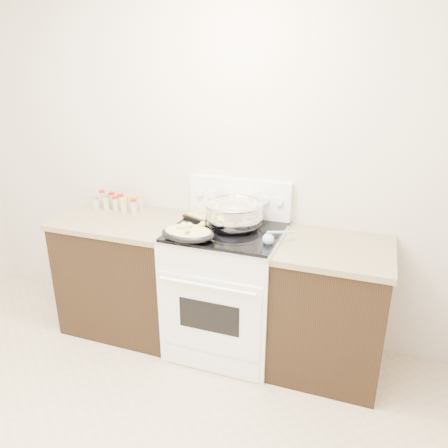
% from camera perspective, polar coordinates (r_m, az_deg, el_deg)
% --- Properties ---
extents(room_shell, '(4.10, 3.60, 2.75)m').
position_cam_1_polar(room_shell, '(1.77, -26.87, 7.62)').
color(room_shell, beige).
rests_on(room_shell, ground).
extents(counter_left, '(0.93, 0.67, 0.92)m').
position_cam_1_polar(counter_left, '(3.52, -12.55, -6.21)').
color(counter_left, black).
rests_on(counter_left, ground).
extents(counter_right, '(0.73, 0.67, 0.92)m').
position_cam_1_polar(counter_right, '(3.06, 13.59, -10.73)').
color(counter_right, black).
rests_on(counter_right, ground).
extents(kitchen_range, '(0.78, 0.73, 1.22)m').
position_cam_1_polar(kitchen_range, '(3.18, 0.34, -8.28)').
color(kitchen_range, white).
rests_on(kitchen_range, ground).
extents(mixing_bowl, '(0.53, 0.53, 0.24)m').
position_cam_1_polar(mixing_bowl, '(2.97, 1.30, 1.22)').
color(mixing_bowl, silver).
rests_on(mixing_bowl, kitchen_range).
extents(roasting_pan, '(0.36, 0.25, 0.11)m').
position_cam_1_polar(roasting_pan, '(2.81, -4.75, -1.11)').
color(roasting_pan, black).
rests_on(roasting_pan, kitchen_range).
extents(baking_sheet, '(0.48, 0.42, 0.06)m').
position_cam_1_polar(baking_sheet, '(3.16, -1.06, 0.98)').
color(baking_sheet, black).
rests_on(baking_sheet, kitchen_range).
extents(wooden_spoon, '(0.13, 0.24, 0.04)m').
position_cam_1_polar(wooden_spoon, '(3.02, -2.58, -0.16)').
color(wooden_spoon, tan).
rests_on(wooden_spoon, kitchen_range).
extents(blue_ladle, '(0.18, 0.22, 0.09)m').
position_cam_1_polar(blue_ladle, '(2.77, 6.02, -1.85)').
color(blue_ladle, '#92C0DB').
rests_on(blue_ladle, kitchen_range).
extents(spice_jars, '(0.39, 0.15, 0.13)m').
position_cam_1_polar(spice_jars, '(3.51, -13.68, 2.77)').
color(spice_jars, '#BFB28C').
rests_on(spice_jars, counter_left).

